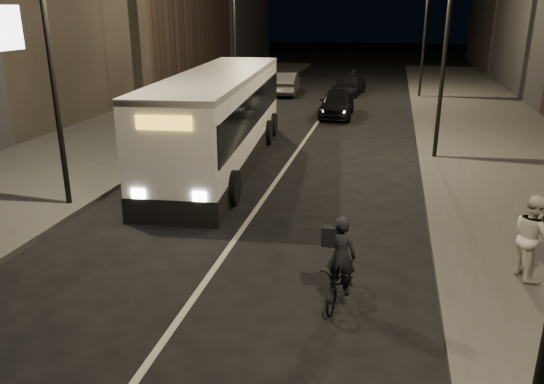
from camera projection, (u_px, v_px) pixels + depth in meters
The scene contains 13 objects.
ground at pixel (198, 292), 11.34m from camera, with size 180.00×180.00×0.00m, color black.
sidewalk_right at pixel (502, 150), 22.47m from camera, with size 7.00×70.00×0.16m, color #383735.
sidewalk_left at pixel (133, 131), 25.98m from camera, with size 7.00×70.00×0.16m, color #383735.
streetlight_right_mid at pixel (441, 20), 19.56m from camera, with size 1.20×0.44×8.12m.
streetlight_right_far at pixel (422, 15), 34.31m from camera, with size 1.20×0.44×8.12m.
streetlight_left_near at pixel (54, 24), 14.38m from camera, with size 1.20×0.44×8.12m.
streetlight_left_far at pixel (238, 16), 30.98m from camera, with size 1.20×0.44×8.12m.
city_bus at pixel (220, 115), 20.28m from camera, with size 3.94×13.19×3.51m.
cyclist_on_bicycle at pixel (340, 275), 10.71m from camera, with size 0.90×1.80×1.98m.
pedestrian_woman at pixel (532, 237), 11.40m from camera, with size 0.91×0.71×1.88m, color beige.
car_near at pixel (337, 103), 29.66m from camera, with size 1.79×4.44×1.51m, color black.
car_mid at pixel (285, 83), 37.31m from camera, with size 1.68×4.81×1.58m, color #313133.
car_far at pixel (349, 85), 37.48m from camera, with size 1.84×4.53×1.31m, color black.
Camera 1 is at (3.74, -9.43, 5.74)m, focal length 35.00 mm.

